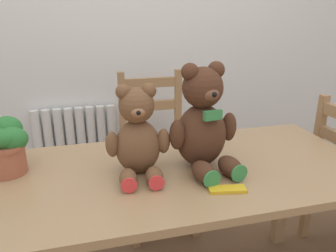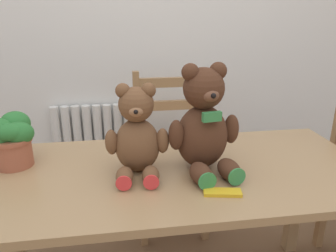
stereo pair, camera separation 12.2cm
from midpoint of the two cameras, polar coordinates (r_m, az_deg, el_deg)
wall_back at (r=2.32m, az=-9.04°, el=19.17°), size 8.00×0.04×2.60m
radiator at (r=2.45m, az=-16.80°, el=-5.41°), size 0.57×0.10×0.68m
dining_table at (r=1.33m, az=-1.84°, el=-11.28°), size 1.57×0.71×0.72m
wooden_chair_behind at (r=2.05m, az=-3.75°, el=-4.71°), size 0.41×0.45×0.95m
teddy_bear_left at (r=1.20m, az=-8.19°, el=-1.93°), size 0.24×0.24×0.34m
teddy_bear_right at (r=1.24m, az=3.36°, el=0.32°), size 0.29×0.30×0.41m
potted_plant at (r=1.38m, az=-29.19°, el=-2.83°), size 0.20×0.19×0.21m
chocolate_bar at (r=1.14m, az=7.23°, el=-10.97°), size 0.13×0.07×0.01m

